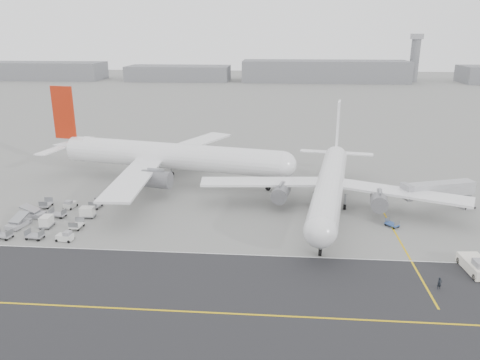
# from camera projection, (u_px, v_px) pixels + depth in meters

# --- Properties ---
(ground) EXTENTS (700.00, 700.00, 0.00)m
(ground) POSITION_uv_depth(u_px,v_px,m) (214.00, 247.00, 74.16)
(ground) COLOR gray
(ground) RESTS_ON ground
(taxiway) EXTENTS (220.00, 59.00, 0.03)m
(taxiway) POSITION_uv_depth(u_px,v_px,m) (235.00, 314.00, 56.69)
(taxiway) COLOR #2A2A2C
(taxiway) RESTS_ON ground
(horizon_buildings) EXTENTS (520.00, 28.00, 28.00)m
(horizon_buildings) POSITION_uv_depth(u_px,v_px,m) (309.00, 82.00, 318.71)
(horizon_buildings) COLOR gray
(horizon_buildings) RESTS_ON ground
(control_tower) EXTENTS (7.00, 7.00, 31.25)m
(control_tower) POSITION_uv_depth(u_px,v_px,m) (415.00, 57.00, 313.05)
(control_tower) COLOR gray
(control_tower) RESTS_ON ground
(airliner_a) EXTENTS (59.28, 58.06, 20.68)m
(airliner_a) POSITION_uv_depth(u_px,v_px,m) (166.00, 156.00, 105.43)
(airliner_a) COLOR white
(airliner_a) RESTS_ON ground
(airliner_b) EXTENTS (50.16, 51.09, 17.72)m
(airliner_b) POSITION_uv_depth(u_px,v_px,m) (330.00, 183.00, 88.86)
(airliner_b) COLOR white
(airliner_b) RESTS_ON ground
(pushback_tug) EXTENTS (3.60, 8.53, 2.41)m
(pushback_tug) POSITION_uv_depth(u_px,v_px,m) (477.00, 266.00, 66.24)
(pushback_tug) COLOR white
(pushback_tug) RESTS_ON ground
(jet_bridge) EXTENTS (15.31, 7.43, 5.76)m
(jet_bridge) POSITION_uv_depth(u_px,v_px,m) (439.00, 190.00, 88.32)
(jet_bridge) COLOR gray
(jet_bridge) RESTS_ON ground
(gse_cluster) EXTENTS (20.02, 23.96, 2.13)m
(gse_cluster) POSITION_uv_depth(u_px,v_px,m) (54.00, 222.00, 83.95)
(gse_cluster) COLOR #A0A0A5
(gse_cluster) RESTS_ON ground
(stray_dolly) EXTENTS (2.56, 2.69, 1.42)m
(stray_dolly) POSITION_uv_depth(u_px,v_px,m) (392.00, 227.00, 82.00)
(stray_dolly) COLOR silver
(stray_dolly) RESTS_ON ground
(ground_crew_a) EXTENTS (0.69, 0.53, 1.70)m
(ground_crew_a) POSITION_uv_depth(u_px,v_px,m) (439.00, 283.00, 61.89)
(ground_crew_a) COLOR black
(ground_crew_a) RESTS_ON ground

